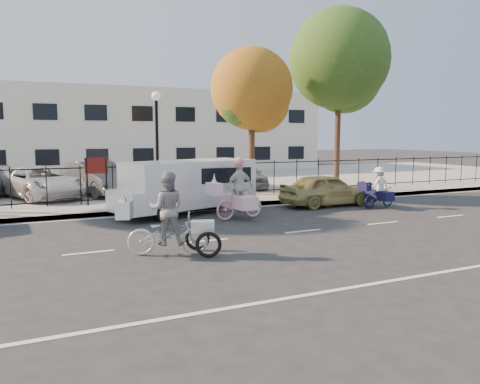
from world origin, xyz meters
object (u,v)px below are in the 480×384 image
zebra_trike (168,223)px  lot_car_b (41,182)px  bull_bike (378,192)px  lot_car_c (97,178)px  lot_car_d (244,175)px  unicorn_bike (239,196)px  white_van (188,184)px  lamppost (157,127)px  gold_sedan (326,190)px

zebra_trike → lot_car_b: bearing=32.8°
zebra_trike → bull_bike: zebra_trike is taller
zebra_trike → lot_car_c: bearing=20.6°
zebra_trike → bull_bike: size_ratio=1.31×
zebra_trike → lot_car_d: bearing=-13.2°
unicorn_bike → lot_car_c: (-3.54, 7.41, 0.12)m
unicorn_bike → bull_bike: size_ratio=1.20×
bull_bike → white_van: (-7.04, 1.94, 0.41)m
bull_bike → lamppost: bearing=53.8°
bull_bike → zebra_trike: bearing=103.8°
lot_car_b → lot_car_d: bearing=-21.8°
bull_bike → gold_sedan: bearing=44.4°
lamppost → gold_sedan: bearing=-26.6°
gold_sedan → lamppost: bearing=63.6°
zebra_trike → lot_car_c: zebra_trike is taller
lamppost → white_van: bearing=-78.0°
white_van → lot_car_b: bearing=113.6°
lamppost → gold_sedan: lamppost is taller
lamppost → white_van: lamppost is taller
lamppost → gold_sedan: (5.99, -3.00, -2.47)m
lot_car_b → bull_bike: bearing=-52.7°
lamppost → zebra_trike: (-1.82, -7.75, -2.36)m
zebra_trike → lot_car_c: (-0.09, 10.98, 0.13)m
white_van → lot_car_c: 6.03m
gold_sedan → lot_car_c: (-7.90, 6.23, 0.25)m
lamppost → lot_car_b: bearing=144.9°
zebra_trike → unicorn_bike: unicorn_bike is taller
bull_bike → lot_car_b: size_ratio=0.36×
lot_car_c → bull_bike: bearing=-56.8°
zebra_trike → lamppost: bearing=6.9°
lamppost → bull_bike: size_ratio=2.50×
gold_sedan → lot_car_d: lot_car_d is taller
lot_car_b → lot_car_d: size_ratio=1.28×
lot_car_d → lot_car_b: bearing=-173.9°
unicorn_bike → gold_sedan: (4.36, 1.18, -0.12)m
unicorn_bike → lot_car_d: bearing=-34.7°
lamppost → white_van: 3.13m
lot_car_c → lot_car_d: 7.08m
lamppost → zebra_trike: 8.30m
white_van → gold_sedan: bearing=-25.4°
zebra_trike → unicorn_bike: 4.96m
white_van → lot_car_b: white_van is taller
lot_car_b → lot_car_c: lot_car_c is taller
unicorn_bike → lot_car_b: bearing=31.2°
lot_car_c → lot_car_b: bearing=167.7°
unicorn_bike → lot_car_b: 9.25m
unicorn_bike → lot_car_c: size_ratio=0.46×
lot_car_c → gold_sedan: bearing=-56.7°
white_van → lot_car_d: size_ratio=1.51×
lamppost → unicorn_bike: size_ratio=2.08×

